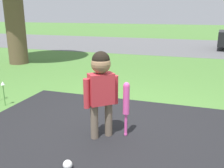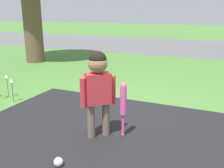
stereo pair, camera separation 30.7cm
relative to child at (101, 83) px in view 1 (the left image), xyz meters
name	(u,v)px [view 1 (the left image)]	position (x,y,z in m)	size (l,w,h in m)	color
ground_plane	(119,124)	(0.10, 0.41, -0.68)	(60.00, 60.00, 0.00)	#477533
street_strip	(174,46)	(0.10, 9.14, -0.68)	(40.00, 6.00, 0.01)	#59595B
child	(101,83)	(0.00, 0.00, 0.00)	(0.34, 0.31, 1.05)	#6B5B4C
baseball_bat	(126,102)	(0.27, 0.12, -0.24)	(0.08, 0.08, 0.68)	#E54CA5
sports_ball	(68,165)	(-0.08, -0.72, -0.64)	(0.09, 0.09, 0.09)	white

